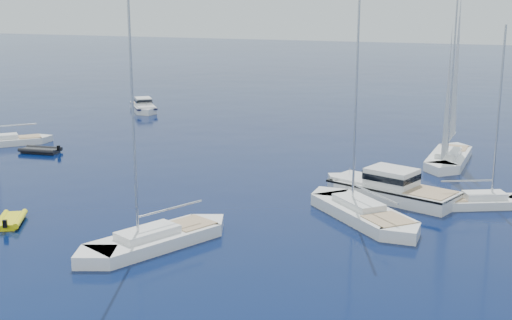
{
  "coord_description": "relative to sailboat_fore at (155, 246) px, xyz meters",
  "views": [
    {
      "loc": [
        18.24,
        -17.88,
        13.15
      ],
      "look_at": [
        0.59,
        25.05,
        2.2
      ],
      "focal_mm": 47.73,
      "sensor_mm": 36.0,
      "label": 1
    }
  ],
  "objects": [
    {
      "name": "tender_yellow",
      "position": [
        -9.96,
        0.0,
        0.0
      ],
      "size": [
        3.08,
        3.55,
        0.95
      ],
      "primitive_type": null,
      "rotation": [
        0.0,
        0.0,
        0.54
      ],
      "color": "yellow",
      "rests_on": "ground"
    },
    {
      "name": "motor_cruiser_horizon",
      "position": [
        -25.12,
        39.87,
        0.0
      ],
      "size": [
        6.93,
        7.64,
        2.08
      ],
      "primitive_type": null,
      "rotation": [
        0.0,
        0.0,
        3.84
      ],
      "color": "silver",
      "rests_on": "ground"
    },
    {
      "name": "sailboat_sails_r",
      "position": [
        12.45,
        26.42,
        0.0
      ],
      "size": [
        3.08,
        10.98,
        16.04
      ],
      "primitive_type": null,
      "rotation": [
        0.0,
        0.0,
        3.12
      ],
      "color": "white",
      "rests_on": "ground"
    },
    {
      "name": "sailboat_mid_r",
      "position": [
        9.37,
        9.03,
        0.0
      ],
      "size": [
        10.09,
        9.71,
        16.34
      ],
      "primitive_type": null,
      "rotation": [
        0.0,
        0.0,
        0.82
      ],
      "color": "white",
      "rests_on": "ground"
    },
    {
      "name": "tender_grey_far",
      "position": [
        -21.39,
        16.52,
        0.0
      ],
      "size": [
        3.88,
        2.46,
        0.95
      ],
      "primitive_type": null,
      "rotation": [
        0.0,
        0.0,
        1.7
      ],
      "color": "black",
      "rests_on": "ground"
    },
    {
      "name": "sailboat_fore",
      "position": [
        0.0,
        0.0,
        0.0
      ],
      "size": [
        6.68,
        10.76,
        15.48
      ],
      "primitive_type": null,
      "rotation": [
        0.0,
        0.0,
        2.74
      ],
      "color": "white",
      "rests_on": "ground"
    },
    {
      "name": "sailboat_centre",
      "position": [
        15.83,
        14.5,
        0.0
      ],
      "size": [
        8.32,
        5.65,
        12.12
      ],
      "primitive_type": null,
      "rotation": [
        0.0,
        0.0,
        5.18
      ],
      "color": "silver",
      "rests_on": "ground"
    },
    {
      "name": "sailboat_mid_l",
      "position": [
        -26.57,
        17.98,
        0.0
      ],
      "size": [
        7.79,
        8.08,
        13.1
      ],
      "primitive_type": null,
      "rotation": [
        0.0,
        0.0,
        2.39
      ],
      "color": "silver",
      "rests_on": "ground"
    },
    {
      "name": "motor_cruiser_centre",
      "position": [
        9.95,
        14.03,
        0.0
      ],
      "size": [
        10.83,
        6.23,
        2.72
      ],
      "primitive_type": null,
      "rotation": [
        0.0,
        0.0,
        1.25
      ],
      "color": "silver",
      "rests_on": "ground"
    }
  ]
}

